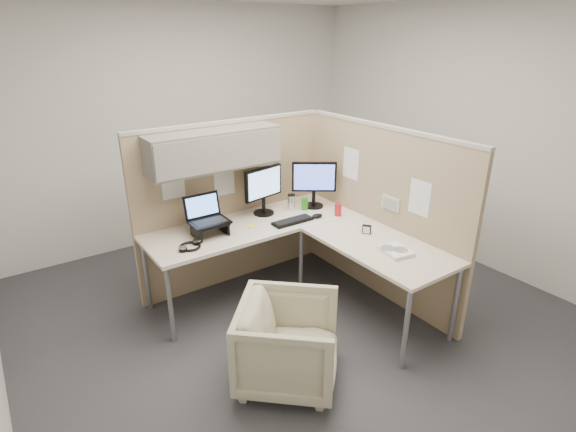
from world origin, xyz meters
TOP-DOWN VIEW (x-y plane):
  - ground at (0.00, 0.00)m, footprint 4.50×4.50m
  - partition_back at (-0.22, 0.83)m, footprint 2.00×0.36m
  - partition_right at (0.90, -0.07)m, footprint 0.07×2.03m
  - desk at (0.12, 0.13)m, footprint 2.00×1.98m
  - office_chair at (-0.52, -0.65)m, footprint 0.93×0.93m
  - monitor_left at (0.11, 0.67)m, footprint 0.44×0.20m
  - monitor_right at (0.63, 0.55)m, footprint 0.38×0.28m
  - laptop_station at (-0.54, 0.55)m, footprint 0.33×0.28m
  - keyboard at (0.21, 0.34)m, footprint 0.40×0.13m
  - mouse at (0.47, 0.30)m, footprint 0.11×0.08m
  - travel_mug at (0.39, 0.61)m, footprint 0.07×0.07m
  - soda_can_green at (0.67, 0.22)m, footprint 0.07×0.07m
  - soda_can_silver at (0.50, 0.54)m, footprint 0.07×0.07m
  - sticky_note_d at (-0.15, 0.48)m, footprint 0.09×0.09m
  - sticky_note_c at (-0.41, 0.61)m, footprint 0.10×0.10m
  - headphones at (-0.79, 0.39)m, footprint 0.23×0.23m
  - paper_stack at (0.53, -0.64)m, footprint 0.24×0.28m
  - desk_clock at (0.60, -0.24)m, footprint 0.07×0.08m

SIDE VIEW (x-z plane):
  - ground at x=0.00m, z-range 0.00..0.00m
  - office_chair at x=-0.52m, z-range 0.00..0.70m
  - desk at x=0.12m, z-range 0.32..1.05m
  - sticky_note_d at x=-0.15m, z-range 0.73..0.74m
  - sticky_note_c at x=-0.41m, z-range 0.73..0.74m
  - keyboard at x=0.21m, z-range 0.73..0.75m
  - headphones at x=-0.79m, z-range 0.73..0.76m
  - paper_stack at x=0.53m, z-range 0.73..0.76m
  - mouse at x=0.47m, z-range 0.73..0.77m
  - desk_clock at x=0.60m, z-range 0.73..0.81m
  - soda_can_green at x=0.67m, z-range 0.73..0.85m
  - soda_can_silver at x=0.50m, z-range 0.73..0.85m
  - travel_mug at x=0.39m, z-range 0.73..0.89m
  - partition_right at x=0.90m, z-range 0.00..1.63m
  - laptop_station at x=-0.54m, z-range 0.69..1.03m
  - monitor_left at x=0.11m, z-range 0.77..1.24m
  - monitor_right at x=0.63m, z-range 0.77..1.24m
  - partition_back at x=-0.22m, z-range 0.28..1.91m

